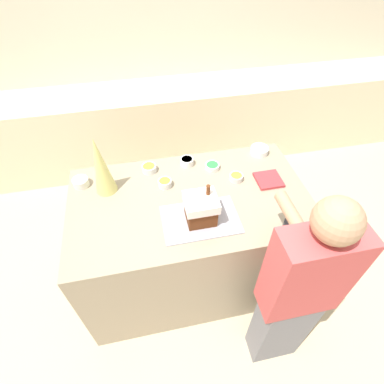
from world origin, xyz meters
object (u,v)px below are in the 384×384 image
at_px(candy_bowl_center_rear, 212,166).
at_px(person, 296,295).
at_px(candy_bowl_far_right, 149,168).
at_px(baking_tray, 200,219).
at_px(candy_bowl_near_tray_right, 165,183).
at_px(cookbook, 269,180).
at_px(candy_bowl_far_left, 236,177).
at_px(mug, 291,227).
at_px(gingerbread_house, 201,208).
at_px(decorative_tree, 100,166).
at_px(candy_bowl_front_corner, 187,161).
at_px(candy_bowl_near_tray_left, 259,150).
at_px(candy_bowl_beside_tree, 81,182).

xyz_separation_m(candy_bowl_center_rear, person, (0.23, -0.97, -0.16)).
height_order(candy_bowl_far_right, person, person).
xyz_separation_m(baking_tray, candy_bowl_center_rear, (0.19, 0.45, 0.02)).
relative_size(candy_bowl_near_tray_right, cookbook, 0.54).
relative_size(candy_bowl_far_left, mug, 0.99).
relative_size(baking_tray, gingerbread_house, 1.89).
bearing_deg(baking_tray, cookbook, 24.12).
xyz_separation_m(decorative_tree, candy_bowl_center_rear, (0.75, 0.07, -0.19)).
height_order(baking_tray, cookbook, cookbook).
bearing_deg(person, mug, 76.57).
relative_size(baking_tray, candy_bowl_center_rear, 4.48).
bearing_deg(candy_bowl_center_rear, cookbook, -30.91).
relative_size(candy_bowl_front_corner, mug, 1.02).
bearing_deg(candy_bowl_near_tray_right, decorative_tree, 173.29).
bearing_deg(candy_bowl_far_left, baking_tray, -137.06).
relative_size(candy_bowl_center_rear, candy_bowl_far_left, 1.11).
distance_m(decorative_tree, candy_bowl_center_rear, 0.78).
bearing_deg(candy_bowl_front_corner, decorative_tree, -165.88).
relative_size(candy_bowl_center_rear, mug, 1.09).
bearing_deg(decorative_tree, person, -42.60).
bearing_deg(candy_bowl_near_tray_left, decorative_tree, -171.79).
bearing_deg(candy_bowl_near_tray_right, candy_bowl_center_rear, 17.18).
distance_m(candy_bowl_beside_tree, person, 1.53).
xyz_separation_m(candy_bowl_near_tray_right, cookbook, (0.71, -0.10, -0.02)).
height_order(gingerbread_house, candy_bowl_near_tray_right, gingerbread_house).
distance_m(mug, person, 0.38).
bearing_deg(decorative_tree, candy_bowl_front_corner, 14.12).
height_order(candy_bowl_far_left, candy_bowl_far_right, candy_bowl_far_right).
height_order(candy_bowl_center_rear, candy_bowl_beside_tree, candy_bowl_beside_tree).
height_order(candy_bowl_beside_tree, candy_bowl_near_tray_right, candy_bowl_beside_tree).
xyz_separation_m(gingerbread_house, candy_bowl_far_left, (0.32, 0.30, -0.08)).
bearing_deg(baking_tray, person, -50.74).
distance_m(baking_tray, candy_bowl_beside_tree, 0.87).
bearing_deg(mug, baking_tray, 158.99).
bearing_deg(mug, gingerbread_house, 158.95).
relative_size(baking_tray, candy_bowl_front_corner, 4.82).
xyz_separation_m(candy_bowl_near_tray_left, candy_bowl_near_tray_right, (-0.76, -0.21, -0.00)).
xyz_separation_m(candy_bowl_near_tray_left, candy_bowl_front_corner, (-0.57, -0.02, 0.00)).
xyz_separation_m(decorative_tree, person, (0.98, -0.90, -0.35)).
bearing_deg(candy_bowl_front_corner, cookbook, -29.07).
relative_size(cookbook, mug, 1.81).
xyz_separation_m(decorative_tree, mug, (1.06, -0.58, -0.17)).
bearing_deg(person, baking_tray, 129.26).
xyz_separation_m(baking_tray, cookbook, (0.54, 0.24, 0.01)).
distance_m(gingerbread_house, candy_bowl_center_rear, 0.50).
height_order(decorative_tree, candy_bowl_far_left, decorative_tree).
bearing_deg(candy_bowl_center_rear, decorative_tree, -174.98).
height_order(candy_bowl_near_tray_right, person, person).
height_order(baking_tray, candy_bowl_front_corner, candy_bowl_front_corner).
xyz_separation_m(candy_bowl_near_tray_left, candy_bowl_beside_tree, (-1.32, -0.09, 0.00)).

